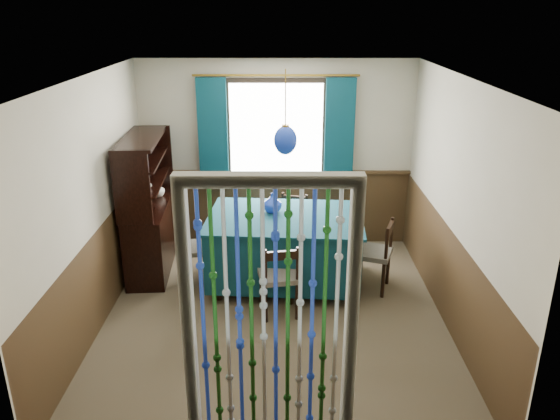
{
  "coord_description": "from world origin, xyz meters",
  "views": [
    {
      "loc": [
        0.08,
        -5.06,
        3.12
      ],
      "look_at": [
        0.06,
        0.53,
        1.02
      ],
      "focal_mm": 35.0,
      "sensor_mm": 36.0,
      "label": 1
    }
  ],
  "objects_px": {
    "vase_sideboard": "(158,189)",
    "bowl_shelf": "(144,187)",
    "chair_far": "(292,224)",
    "chair_left": "(199,248)",
    "sideboard": "(149,225)",
    "vase_table": "(272,203)",
    "pendant_lamp": "(285,140)",
    "dining_table": "(285,246)",
    "chair_right": "(375,253)",
    "chair_near": "(279,277)"
  },
  "relations": [
    {
      "from": "pendant_lamp",
      "to": "chair_near",
      "type": "bearing_deg",
      "value": -95.04
    },
    {
      "from": "chair_near",
      "to": "vase_table",
      "type": "height_order",
      "value": "vase_table"
    },
    {
      "from": "chair_far",
      "to": "vase_table",
      "type": "height_order",
      "value": "vase_table"
    },
    {
      "from": "dining_table",
      "to": "vase_sideboard",
      "type": "distance_m",
      "value": 1.82
    },
    {
      "from": "sideboard",
      "to": "vase_sideboard",
      "type": "distance_m",
      "value": 0.49
    },
    {
      "from": "chair_far",
      "to": "pendant_lamp",
      "type": "relative_size",
      "value": 0.88
    },
    {
      "from": "chair_right",
      "to": "bowl_shelf",
      "type": "height_order",
      "value": "bowl_shelf"
    },
    {
      "from": "chair_right",
      "to": "bowl_shelf",
      "type": "xyz_separation_m",
      "value": [
        -2.65,
        0.22,
        0.73
      ]
    },
    {
      "from": "pendant_lamp",
      "to": "bowl_shelf",
      "type": "distance_m",
      "value": 1.71
    },
    {
      "from": "dining_table",
      "to": "vase_table",
      "type": "distance_m",
      "value": 0.52
    },
    {
      "from": "vase_table",
      "to": "vase_sideboard",
      "type": "distance_m",
      "value": 1.57
    },
    {
      "from": "chair_near",
      "to": "pendant_lamp",
      "type": "bearing_deg",
      "value": 74.65
    },
    {
      "from": "dining_table",
      "to": "vase_table",
      "type": "bearing_deg",
      "value": 138.54
    },
    {
      "from": "dining_table",
      "to": "chair_right",
      "type": "distance_m",
      "value": 1.05
    },
    {
      "from": "chair_right",
      "to": "pendant_lamp",
      "type": "relative_size",
      "value": 0.93
    },
    {
      "from": "chair_right",
      "to": "vase_sideboard",
      "type": "height_order",
      "value": "vase_sideboard"
    },
    {
      "from": "sideboard",
      "to": "chair_near",
      "type": "bearing_deg",
      "value": -38.11
    },
    {
      "from": "chair_far",
      "to": "bowl_shelf",
      "type": "xyz_separation_m",
      "value": [
        -1.7,
        -0.72,
        0.75
      ]
    },
    {
      "from": "chair_left",
      "to": "sideboard",
      "type": "relative_size",
      "value": 0.49
    },
    {
      "from": "vase_sideboard",
      "to": "bowl_shelf",
      "type": "bearing_deg",
      "value": -90.0
    },
    {
      "from": "vase_table",
      "to": "vase_sideboard",
      "type": "xyz_separation_m",
      "value": [
        -1.46,
        0.57,
        -0.01
      ]
    },
    {
      "from": "dining_table",
      "to": "vase_sideboard",
      "type": "relative_size",
      "value": 9.25
    },
    {
      "from": "sideboard",
      "to": "pendant_lamp",
      "type": "bearing_deg",
      "value": -16.92
    },
    {
      "from": "chair_far",
      "to": "chair_left",
      "type": "xyz_separation_m",
      "value": [
        -1.1,
        -0.78,
        0.01
      ]
    },
    {
      "from": "vase_sideboard",
      "to": "chair_left",
      "type": "bearing_deg",
      "value": -48.93
    },
    {
      "from": "chair_far",
      "to": "chair_near",
      "type": "bearing_deg",
      "value": 99.72
    },
    {
      "from": "sideboard",
      "to": "bowl_shelf",
      "type": "xyz_separation_m",
      "value": [
        0.06,
        -0.3,
        0.59
      ]
    },
    {
      "from": "dining_table",
      "to": "chair_far",
      "type": "height_order",
      "value": "dining_table"
    },
    {
      "from": "bowl_shelf",
      "to": "vase_sideboard",
      "type": "distance_m",
      "value": 0.68
    },
    {
      "from": "chair_far",
      "to": "vase_table",
      "type": "bearing_deg",
      "value": 85.49
    },
    {
      "from": "sideboard",
      "to": "bowl_shelf",
      "type": "bearing_deg",
      "value": -82.51
    },
    {
      "from": "sideboard",
      "to": "dining_table",
      "type": "bearing_deg",
      "value": -16.92
    },
    {
      "from": "dining_table",
      "to": "vase_sideboard",
      "type": "bearing_deg",
      "value": 159.6
    },
    {
      "from": "chair_left",
      "to": "chair_near",
      "type": "bearing_deg",
      "value": 41.72
    },
    {
      "from": "pendant_lamp",
      "to": "vase_sideboard",
      "type": "height_order",
      "value": "pendant_lamp"
    },
    {
      "from": "sideboard",
      "to": "pendant_lamp",
      "type": "height_order",
      "value": "pendant_lamp"
    },
    {
      "from": "chair_right",
      "to": "vase_sideboard",
      "type": "relative_size",
      "value": 4.27
    },
    {
      "from": "dining_table",
      "to": "chair_far",
      "type": "distance_m",
      "value": 0.82
    },
    {
      "from": "sideboard",
      "to": "vase_table",
      "type": "bearing_deg",
      "value": -12.75
    },
    {
      "from": "chair_near",
      "to": "chair_far",
      "type": "bearing_deg",
      "value": 73.8
    },
    {
      "from": "dining_table",
      "to": "bowl_shelf",
      "type": "distance_m",
      "value": 1.75
    },
    {
      "from": "chair_left",
      "to": "pendant_lamp",
      "type": "height_order",
      "value": "pendant_lamp"
    },
    {
      "from": "vase_table",
      "to": "pendant_lamp",
      "type": "bearing_deg",
      "value": -45.22
    },
    {
      "from": "pendant_lamp",
      "to": "vase_table",
      "type": "xyz_separation_m",
      "value": [
        -0.15,
        0.15,
        -0.79
      ]
    },
    {
      "from": "chair_right",
      "to": "pendant_lamp",
      "type": "distance_m",
      "value": 1.66
    },
    {
      "from": "bowl_shelf",
      "to": "sideboard",
      "type": "bearing_deg",
      "value": 101.46
    },
    {
      "from": "sideboard",
      "to": "vase_table",
      "type": "distance_m",
      "value": 1.58
    },
    {
      "from": "pendant_lamp",
      "to": "vase_sideboard",
      "type": "relative_size",
      "value": 4.59
    },
    {
      "from": "chair_near",
      "to": "vase_sideboard",
      "type": "relative_size",
      "value": 4.2
    },
    {
      "from": "chair_left",
      "to": "pendant_lamp",
      "type": "relative_size",
      "value": 0.9
    }
  ]
}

